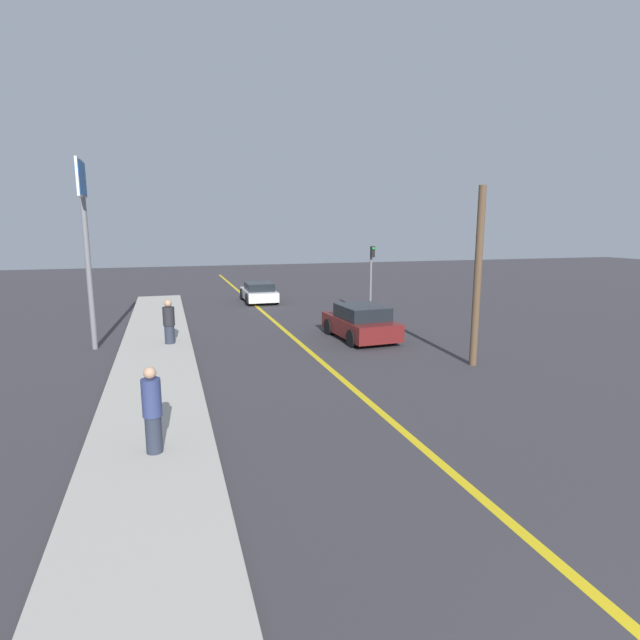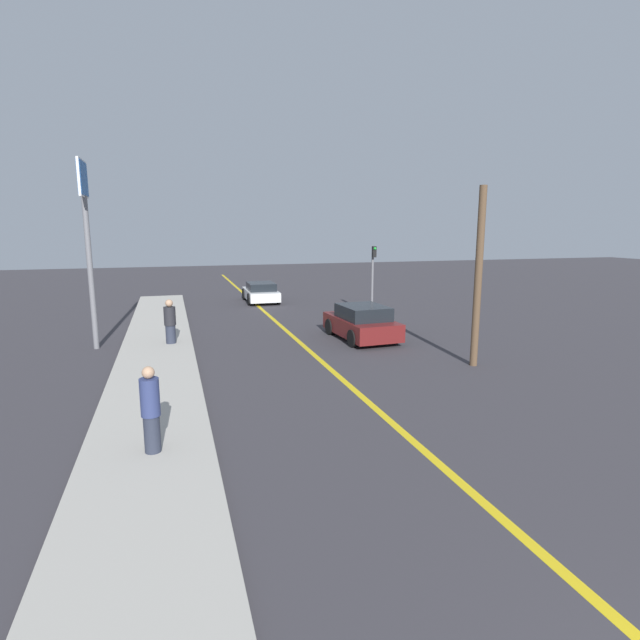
# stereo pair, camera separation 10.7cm
# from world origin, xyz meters

# --- Properties ---
(road_center_line) EXTENTS (0.20, 60.00, 0.01)m
(road_center_line) POSITION_xyz_m (0.00, 18.00, 0.00)
(road_center_line) COLOR gold
(road_center_line) RESTS_ON ground_plane
(sidewalk_left) EXTENTS (2.59, 32.99, 0.13)m
(sidewalk_left) POSITION_xyz_m (-5.40, 16.50, 0.06)
(sidewalk_left) COLOR #ADA89E
(sidewalk_left) RESTS_ON ground_plane
(car_near_right_lane) EXTENTS (2.19, 3.99, 1.41)m
(car_near_right_lane) POSITION_xyz_m (2.57, 17.87, 0.68)
(car_near_right_lane) COLOR maroon
(car_near_right_lane) RESTS_ON ground_plane
(car_ahead_center) EXTENTS (1.96, 3.87, 1.20)m
(car_ahead_center) POSITION_xyz_m (0.45, 29.27, 0.59)
(car_ahead_center) COLOR silver
(car_ahead_center) RESTS_ON ground_plane
(pedestrian_near_curb) EXTENTS (0.37, 0.37, 1.75)m
(pedestrian_near_curb) POSITION_xyz_m (-5.30, 9.09, 1.00)
(pedestrian_near_curb) COLOR #282D3D
(pedestrian_near_curb) RESTS_ON sidewalk_left
(pedestrian_mid_group) EXTENTS (0.44, 0.44, 1.69)m
(pedestrian_mid_group) POSITION_xyz_m (-4.90, 18.80, 0.96)
(pedestrian_mid_group) COLOR #282D3D
(pedestrian_mid_group) RESTS_ON sidewalk_left
(traffic_light) EXTENTS (0.18, 0.40, 3.57)m
(traffic_light) POSITION_xyz_m (5.09, 22.80, 2.22)
(traffic_light) COLOR slate
(traffic_light) RESTS_ON ground_plane
(roadside_sign) EXTENTS (0.20, 1.73, 6.86)m
(roadside_sign) POSITION_xyz_m (-7.60, 19.25, 5.02)
(roadside_sign) COLOR slate
(roadside_sign) RESTS_ON ground_plane
(utility_pole) EXTENTS (0.24, 0.24, 5.80)m
(utility_pole) POSITION_xyz_m (4.68, 13.12, 2.90)
(utility_pole) COLOR brown
(utility_pole) RESTS_ON ground_plane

